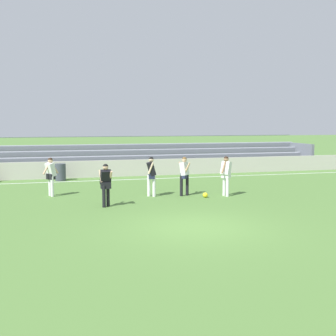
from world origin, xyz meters
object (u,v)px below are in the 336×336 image
object	(u,v)px
player_dark_wide_right	(151,173)
player_white_wide_left	(51,173)
bleacher_stand	(129,157)
player_white_trailing_run	(226,172)
soccer_ball	(205,195)
trash_bin	(60,172)
player_dark_on_ball	(106,182)
player_white_overlapping	(184,173)

from	to	relation	value
player_dark_wide_right	player_white_wide_left	xyz separation A→B (m)	(-4.12, 1.15, -0.03)
bleacher_stand	player_white_trailing_run	size ratio (longest dim) A/B	14.48
bleacher_stand	soccer_ball	xyz separation A→B (m)	(1.48, -10.12, -0.82)
trash_bin	player_dark_wide_right	distance (m)	7.11
trash_bin	player_white_trailing_run	size ratio (longest dim) A/B	0.54
bleacher_stand	player_dark_wide_right	xyz separation A→B (m)	(-0.64, -9.25, 0.09)
trash_bin	player_white_wide_left	bearing A→B (deg)	-95.26
bleacher_stand	player_dark_wide_right	bearing A→B (deg)	-93.95
player_white_trailing_run	soccer_ball	bearing A→B (deg)	-171.75
player_dark_on_ball	player_white_wide_left	bearing A→B (deg)	124.66
player_dark_on_ball	player_white_wide_left	distance (m)	3.51
player_dark_on_ball	player_dark_wide_right	distance (m)	2.75
bleacher_stand	soccer_ball	size ratio (longest dim) A/B	112.44
player_white_overlapping	player_dark_on_ball	size ratio (longest dim) A/B	1.04
player_white_overlapping	player_white_wide_left	bearing A→B (deg)	166.48
player_white_trailing_run	player_white_wide_left	distance (m)	7.45
player_dark_wide_right	player_white_wide_left	distance (m)	4.28
trash_bin	player_dark_on_ball	size ratio (longest dim) A/B	0.57
player_white_overlapping	player_white_trailing_run	size ratio (longest dim) A/B	0.98
player_dark_wide_right	player_white_wide_left	world-z (taller)	player_dark_wide_right
player_dark_on_ball	player_dark_wide_right	world-z (taller)	player_dark_wide_right
bleacher_stand	trash_bin	distance (m)	5.38
trash_bin	soccer_ball	xyz separation A→B (m)	(5.79, -6.93, -0.35)
player_white_trailing_run	soccer_ball	xyz separation A→B (m)	(-0.98, -0.14, -0.91)
trash_bin	soccer_ball	bearing A→B (deg)	-50.15
bleacher_stand	player_white_trailing_run	distance (m)	10.27
trash_bin	player_white_overlapping	world-z (taller)	player_white_overlapping
player_white_overlapping	player_dark_on_ball	world-z (taller)	player_white_overlapping
bleacher_stand	soccer_ball	bearing A→B (deg)	-81.68
player_white_trailing_run	player_dark_wide_right	world-z (taller)	player_white_trailing_run
player_white_overlapping	player_white_wide_left	distance (m)	5.69
player_white_overlapping	trash_bin	bearing A→B (deg)	129.11
player_white_overlapping	player_dark_wide_right	bearing A→B (deg)	172.68
player_white_trailing_run	player_dark_wide_right	size ratio (longest dim) A/B	1.01
player_dark_wide_right	player_white_wide_left	size ratio (longest dim) A/B	1.02
trash_bin	player_white_trailing_run	xyz separation A→B (m)	(6.76, -6.79, 0.56)
bleacher_stand	trash_bin	xyz separation A→B (m)	(-4.31, -3.18, -0.47)
player_dark_wide_right	soccer_ball	size ratio (longest dim) A/B	7.69
player_white_wide_left	soccer_ball	world-z (taller)	player_white_wide_left
player_white_wide_left	trash_bin	bearing A→B (deg)	84.74
player_white_overlapping	player_dark_on_ball	bearing A→B (deg)	-156.16
player_dark_on_ball	player_white_wide_left	world-z (taller)	player_white_wide_left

